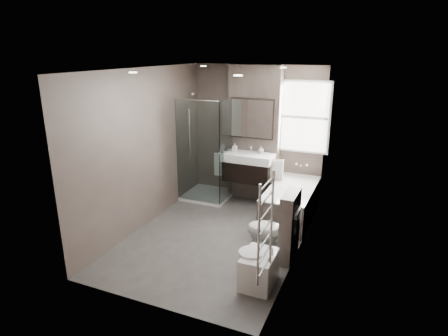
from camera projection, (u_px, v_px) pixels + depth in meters
The scene contains 15 objects.
room at pixel (217, 158), 5.66m from camera, with size 2.70×3.90×2.70m.
vanity_pier at pixel (255, 134), 7.21m from camera, with size 1.00×0.25×2.60m, color #524741.
vanity at pixel (248, 167), 7.08m from camera, with size 0.95×0.47×0.66m.
mirror_cabinet at pixel (252, 119), 6.97m from camera, with size 0.86×0.08×0.76m.
towel_left at pixel (221, 165), 7.27m from camera, with size 0.24×0.06×0.44m, color silver.
towel_right at pixel (276, 172), 6.86m from camera, with size 0.24×0.06×0.44m, color silver.
shower_enclosure at pixel (211, 175), 7.37m from camera, with size 0.90×0.90×2.00m.
bathtub at pixel (291, 201), 6.58m from camera, with size 0.75×1.60×0.57m.
window at pixel (304, 117), 6.85m from camera, with size 0.98×0.06×1.33m.
toilet at pixel (272, 231), 5.35m from camera, with size 0.42×0.74×0.75m, color white.
cistern_box at pixel (289, 226), 5.23m from camera, with size 0.19×0.55×1.00m.
bidet at pixel (259, 269), 4.71m from camera, with size 0.46×0.54×0.55m.
towel_radiator at pixel (266, 227), 3.84m from camera, with size 0.03×0.49×1.10m.
soap_bottle_a at pixel (235, 148), 7.10m from camera, with size 0.07×0.08×0.16m, color white.
soap_bottle_b at pixel (261, 150), 7.01m from camera, with size 0.10×0.10×0.13m, color white.
Camera 1 is at (2.21, -4.97, 2.87)m, focal length 30.00 mm.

